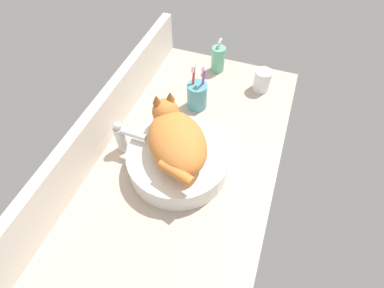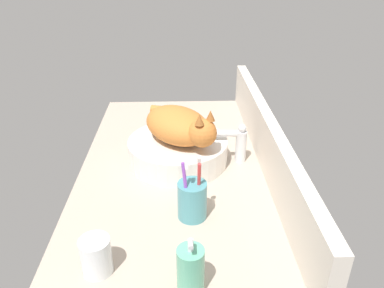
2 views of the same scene
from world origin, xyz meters
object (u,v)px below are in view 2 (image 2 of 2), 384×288
Objects in this scene: toothbrush_cup at (192,200)px; sink_basin at (178,151)px; soap_dispenser at (191,270)px; water_glass at (96,258)px; faucet at (238,142)px; cat at (180,126)px.

sink_basin is at bearing -172.82° from toothbrush_cup.
soap_dispenser is 21.50cm from water_glass.
toothbrush_cup is at bearing -28.99° from faucet.
toothbrush_cup is (29.67, 3.74, 1.51)cm from sink_basin.
cat is (1.01, 0.93, 9.72)cm from sink_basin.
faucet is at bearing 151.01° from toothbrush_cup.
toothbrush_cup is at bearing 7.18° from sink_basin.
water_glass reaches higher than sink_basin.
toothbrush_cup is (29.10, -16.12, -1.83)cm from faucet.
toothbrush_cup reaches higher than faucet.
water_glass is (-6.03, -20.56, -1.76)cm from soap_dispenser.
cat reaches higher than toothbrush_cup.
soap_dispenser reaches higher than faucet.
water_glass is (48.06, -18.03, -0.07)cm from sink_basin.
faucet is at bearing 88.37° from sink_basin.
cat is at bearing -88.67° from faucet.
cat reaches higher than soap_dispenser.
sink_basin is 2.30× the size of soap_dispenser.
sink_basin is 1.10× the size of cat.
faucet reaches higher than sink_basin.
faucet is (0.57, 19.86, 3.34)cm from sink_basin.
cat reaches higher than water_glass.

